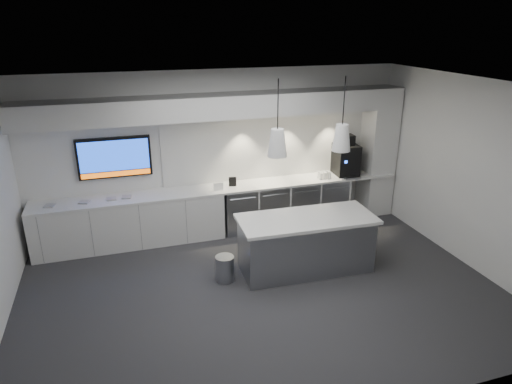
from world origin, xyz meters
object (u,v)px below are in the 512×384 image
object	(u,v)px
island	(306,243)
bin	(225,268)
coffee_machine	(346,158)
wall_tv	(114,158)

from	to	relation	value
island	bin	size ratio (longest dim) A/B	5.35
island	bin	distance (m)	1.35
coffee_machine	bin	bearing A→B (deg)	-144.79
wall_tv	bin	world-z (taller)	wall_tv
bin	coffee_machine	xyz separation A→B (m)	(2.94, 1.74, 1.03)
wall_tv	island	bearing A→B (deg)	-36.38
bin	coffee_machine	distance (m)	3.57
wall_tv	island	world-z (taller)	wall_tv
wall_tv	island	size ratio (longest dim) A/B	0.57
bin	coffee_machine	size ratio (longest dim) A/B	0.51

